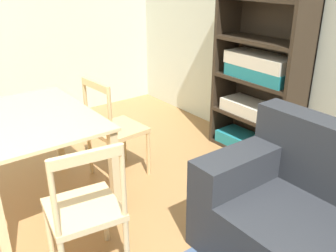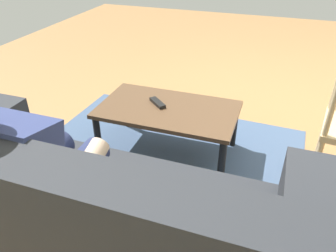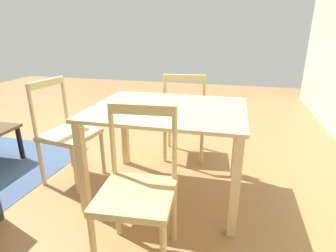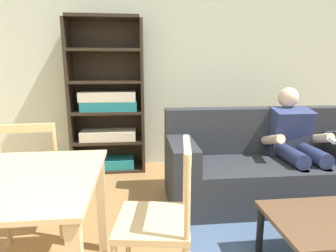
% 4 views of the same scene
% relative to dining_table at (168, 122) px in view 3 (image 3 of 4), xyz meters
% --- Properties ---
extents(ground_plane, '(8.22, 8.22, 0.00)m').
position_rel_dining_table_xyz_m(ground_plane, '(1.23, -0.76, -0.64)').
color(ground_plane, '#9E7042').
extents(dining_table, '(1.19, 0.92, 0.75)m').
position_rel_dining_table_xyz_m(dining_table, '(0.00, 0.00, 0.00)').
color(dining_table, '#D1B27F').
rests_on(dining_table, ground_plane).
extents(dining_chair_near_wall, '(0.45, 0.45, 0.93)m').
position_rel_dining_table_xyz_m(dining_chair_near_wall, '(0.00, 0.73, -0.18)').
color(dining_chair_near_wall, tan).
rests_on(dining_chair_near_wall, ground_plane).
extents(dining_chair_facing_couch, '(0.48, 0.48, 0.92)m').
position_rel_dining_table_xyz_m(dining_chair_facing_couch, '(0.93, -0.00, -0.18)').
color(dining_chair_facing_couch, '#D1B27F').
rests_on(dining_chair_facing_couch, ground_plane).
extents(dining_chair_by_doorway, '(0.46, 0.46, 0.92)m').
position_rel_dining_table_xyz_m(dining_chair_by_doorway, '(-0.00, -0.73, -0.18)').
color(dining_chair_by_doorway, tan).
rests_on(dining_chair_by_doorway, ground_plane).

